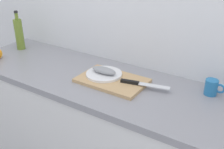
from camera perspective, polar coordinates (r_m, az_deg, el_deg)
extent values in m
cube|color=white|center=(1.83, 3.02, 12.93)|extent=(3.20, 0.05, 2.50)
cube|color=white|center=(1.94, -2.49, -13.32)|extent=(2.00, 0.58, 0.86)
cube|color=gray|center=(1.70, -2.78, -1.46)|extent=(2.00, 0.60, 0.04)
cube|color=tan|center=(1.64, 0.00, -1.26)|extent=(0.41, 0.26, 0.02)
cylinder|color=white|center=(1.68, -1.70, 0.10)|extent=(0.22, 0.22, 0.01)
ellipsoid|color=gray|center=(1.67, -1.71, 0.89)|extent=(0.17, 0.07, 0.04)
cube|color=silver|center=(1.56, 8.88, -2.38)|extent=(0.18, 0.07, 0.00)
cube|color=black|center=(1.59, 3.76, -1.56)|extent=(0.11, 0.05, 0.02)
cylinder|color=olive|center=(2.25, -18.96, 7.98)|extent=(0.06, 0.06, 0.24)
cylinder|color=olive|center=(2.22, -19.50, 11.51)|extent=(0.03, 0.03, 0.05)
cylinder|color=black|center=(2.21, -19.63, 12.33)|extent=(0.03, 0.03, 0.02)
cylinder|color=#2672B2|center=(1.59, 20.16, -2.52)|extent=(0.07, 0.07, 0.09)
torus|color=#2672B2|center=(1.58, 21.82, -2.80)|extent=(0.06, 0.01, 0.06)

